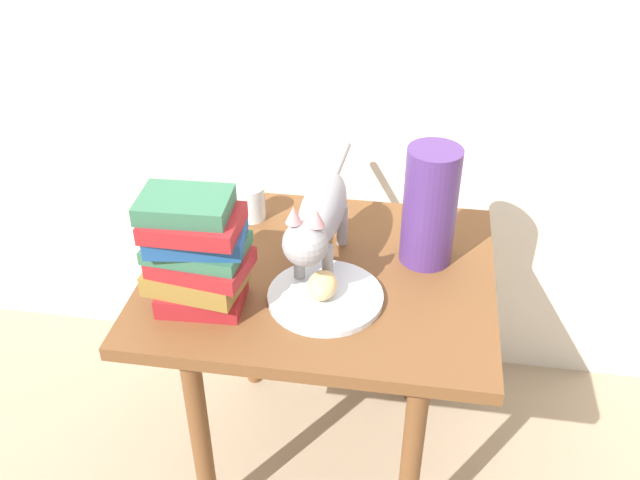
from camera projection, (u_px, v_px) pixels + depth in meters
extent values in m
plane|color=gray|center=(320.00, 450.00, 1.85)|extent=(6.00, 6.00, 0.00)
cube|color=brown|center=(320.00, 276.00, 1.52)|extent=(0.74, 0.61, 0.03)
cylinder|color=brown|center=(200.00, 437.00, 1.53)|extent=(0.04, 0.04, 0.56)
cylinder|color=brown|center=(411.00, 463.00, 1.47)|extent=(0.04, 0.04, 0.56)
cylinder|color=brown|center=(250.00, 304.00, 1.90)|extent=(0.04, 0.04, 0.56)
cylinder|color=brown|center=(419.00, 321.00, 1.84)|extent=(0.04, 0.04, 0.56)
cylinder|color=silver|center=(325.00, 297.00, 1.43)|extent=(0.24, 0.24, 0.01)
ellipsoid|color=#E0BC7A|center=(322.00, 285.00, 1.41)|extent=(0.07, 0.08, 0.05)
cylinder|color=#99999E|center=(328.00, 266.00, 1.44)|extent=(0.02, 0.02, 0.10)
cylinder|color=#99999E|center=(299.00, 263.00, 1.45)|extent=(0.02, 0.02, 0.10)
cylinder|color=#99999E|center=(342.00, 225.00, 1.57)|extent=(0.02, 0.02, 0.10)
cylinder|color=#99999E|center=(316.00, 222.00, 1.58)|extent=(0.02, 0.02, 0.10)
ellipsoid|color=#99999E|center=(322.00, 209.00, 1.47)|extent=(0.11, 0.26, 0.11)
sphere|color=#99999E|center=(305.00, 244.00, 1.34)|extent=(0.09, 0.09, 0.09)
cone|color=tan|center=(316.00, 217.00, 1.30)|extent=(0.03, 0.03, 0.03)
cone|color=tan|center=(293.00, 215.00, 1.30)|extent=(0.03, 0.03, 0.03)
cylinder|color=#99999E|center=(340.00, 160.00, 1.62)|extent=(0.03, 0.16, 0.02)
cube|color=maroon|center=(202.00, 295.00, 1.41)|extent=(0.17, 0.13, 0.04)
cube|color=olive|center=(195.00, 278.00, 1.38)|extent=(0.20, 0.14, 0.04)
cube|color=maroon|center=(201.00, 263.00, 1.36)|extent=(0.20, 0.15, 0.03)
cube|color=#336B4C|center=(197.00, 247.00, 1.36)|extent=(0.20, 0.14, 0.03)
cube|color=#1E4C8C|center=(197.00, 235.00, 1.33)|extent=(0.20, 0.15, 0.04)
cube|color=maroon|center=(193.00, 223.00, 1.31)|extent=(0.18, 0.13, 0.03)
cube|color=#336B4C|center=(185.00, 205.00, 1.29)|extent=(0.17, 0.12, 0.04)
cylinder|color=#4C2D72|center=(430.00, 206.00, 1.47)|extent=(0.11, 0.11, 0.27)
cylinder|color=silver|center=(251.00, 202.00, 1.66)|extent=(0.07, 0.07, 0.08)
cylinder|color=silver|center=(251.00, 209.00, 1.68)|extent=(0.06, 0.06, 0.04)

